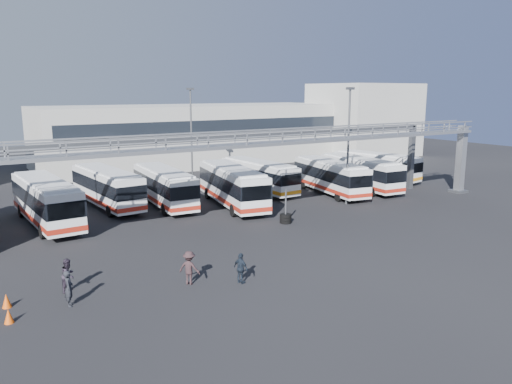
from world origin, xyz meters
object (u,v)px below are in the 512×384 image
bus_2 (46,200)px  bus_3 (107,186)px  bus_8 (360,172)px  pedestrian_b (68,275)px  bus_7 (330,176)px  bus_9 (376,165)px  bus_5 (232,184)px  bus_6 (259,175)px  tire_stack (286,218)px  cone_right (6,301)px  light_pole_back (191,132)px  pedestrian_c (189,268)px  bus_4 (164,186)px  pedestrian_d (241,268)px  pedestrian_a (69,288)px  light_pole_mid (348,140)px  cone_left (9,316)px

bus_2 → bus_3: (5.49, 3.45, -0.08)m
bus_8 → pedestrian_b: 33.19m
bus_7 → bus_9: bearing=27.8°
bus_5 → bus_6: 6.47m
bus_8 → bus_9: size_ratio=1.05×
bus_3 → tire_stack: (9.95, -12.54, -1.40)m
cone_right → bus_6: bearing=34.1°
light_pole_back → bus_3: bearing=-154.4°
bus_3 → pedestrian_c: 19.96m
bus_4 → bus_6: bearing=7.4°
light_pole_back → cone_right: light_pole_back is taller
bus_8 → bus_9: (5.28, 2.93, -0.10)m
bus_9 → pedestrian_d: bearing=-157.6°
bus_7 → tire_stack: bearing=-136.3°
bus_9 → pedestrian_a: bus_9 is taller
light_pole_mid → bus_7: 6.07m
pedestrian_b → pedestrian_c: size_ratio=0.96×
pedestrian_b → cone_right: size_ratio=2.56×
bus_6 → pedestrian_d: (-13.62, -19.73, -0.91)m
light_pole_back → bus_3: (-10.35, -4.96, -3.89)m
bus_3 → cone_right: bus_3 is taller
bus_5 → pedestrian_c: 18.11m
bus_3 → light_pole_mid: bearing=-33.2°
light_pole_mid → pedestrian_c: bearing=-153.5°
bus_7 → pedestrian_d: size_ratio=6.63×
bus_6 → cone_left: 30.59m
light_pole_back → bus_4: 10.05m
pedestrian_c → light_pole_mid: bearing=-104.1°
bus_5 → bus_7: size_ratio=1.08×
bus_6 → tire_stack: 12.04m
bus_4 → pedestrian_c: bus_4 is taller
bus_9 → pedestrian_b: bus_9 is taller
bus_8 → cone_right: size_ratio=16.35×
light_pole_mid → pedestrian_b: bearing=-163.4°
bus_7 → pedestrian_b: (-27.00, -11.81, -0.93)m
pedestrian_a → pedestrian_d: pedestrian_a is taller
pedestrian_a → tire_stack: 18.53m
pedestrian_c → cone_right: size_ratio=2.66×
bus_2 → pedestrian_d: (6.42, -17.77, -1.09)m
tire_stack → bus_3: bearing=128.4°
cone_left → bus_5: bearing=36.9°
light_pole_mid → bus_2: bearing=164.5°
bus_5 → bus_6: bus_5 is taller
bus_6 → tire_stack: bearing=-115.1°
pedestrian_a → pedestrian_b: (0.35, 1.79, 0.00)m
bus_8 → bus_9: bus_8 is taller
light_pole_back → bus_3: light_pole_back is taller
pedestrian_b → pedestrian_d: size_ratio=1.05×
bus_2 → bus_4: (9.87, 1.34, -0.11)m
light_pole_back → bus_7: light_pole_back is taller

